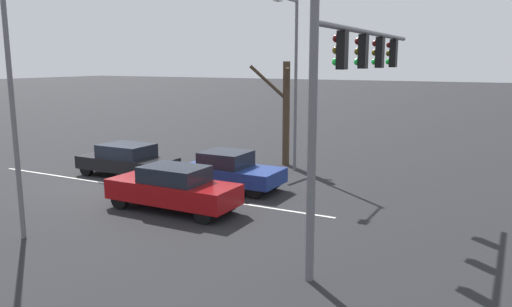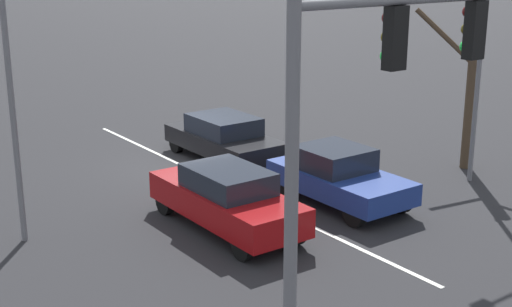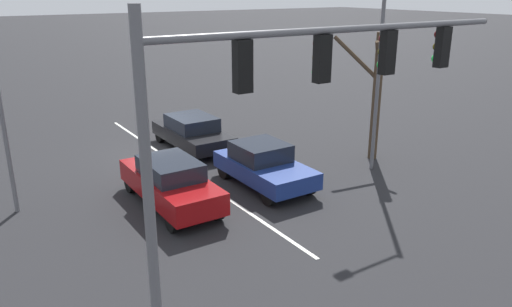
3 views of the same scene
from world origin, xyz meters
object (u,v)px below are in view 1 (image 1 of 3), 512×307
object	(u,v)px
car_navy_leftlane_front	(230,170)
car_maroon_midlane_front	(173,188)
traffic_signal_gantry	(355,72)
street_lamp_right_shoulder	(15,73)
bare_tree_near	(285,108)
car_black_leftlane_second	(127,160)
street_lamp_left_shoulder	(294,72)

from	to	relation	value
car_navy_leftlane_front	car_maroon_midlane_front	distance (m)	3.44
traffic_signal_gantry	street_lamp_right_shoulder	bearing A→B (deg)	-63.27
street_lamp_right_shoulder	bare_tree_near	xyz separation A→B (m)	(-12.89, 2.30, -1.93)
car_navy_leftlane_front	car_black_leftlane_second	distance (m)	5.22
bare_tree_near	car_black_leftlane_second	bearing A→B (deg)	-42.57
car_navy_leftlane_front	car_maroon_midlane_front	xyz separation A→B (m)	(3.43, -0.22, 0.03)
traffic_signal_gantry	street_lamp_right_shoulder	size ratio (longest dim) A/B	1.10
traffic_signal_gantry	car_navy_leftlane_front	bearing A→B (deg)	-118.87
street_lamp_left_shoulder	street_lamp_right_shoulder	bearing A→B (deg)	-15.53
traffic_signal_gantry	street_lamp_left_shoulder	world-z (taller)	street_lamp_left_shoulder
street_lamp_right_shoulder	bare_tree_near	distance (m)	13.23
car_maroon_midlane_front	street_lamp_right_shoulder	world-z (taller)	street_lamp_right_shoulder
car_navy_leftlane_front	car_maroon_midlane_front	world-z (taller)	car_maroon_midlane_front
street_lamp_right_shoulder	bare_tree_near	world-z (taller)	street_lamp_right_shoulder
car_navy_leftlane_front	traffic_signal_gantry	xyz separation A→B (m)	(3.29, 5.97, 4.00)
bare_tree_near	street_lamp_left_shoulder	bearing A→B (deg)	39.08
car_maroon_midlane_front	street_lamp_right_shoulder	size ratio (longest dim) A/B	0.56
street_lamp_right_shoulder	bare_tree_near	bearing A→B (deg)	169.86
traffic_signal_gantry	street_lamp_left_shoulder	bearing A→B (deg)	-145.65
street_lamp_left_shoulder	bare_tree_near	world-z (taller)	street_lamp_left_shoulder
car_black_leftlane_second	traffic_signal_gantry	distance (m)	12.29
car_maroon_midlane_front	traffic_signal_gantry	bearing A→B (deg)	91.28
traffic_signal_gantry	bare_tree_near	bearing A→B (deg)	-144.97
car_black_leftlane_second	street_lamp_left_shoulder	size ratio (longest dim) A/B	0.57
car_navy_leftlane_front	street_lamp_right_shoulder	bearing A→B (deg)	-17.74
bare_tree_near	street_lamp_right_shoulder	bearing A→B (deg)	-10.14
car_black_leftlane_second	street_lamp_left_shoulder	world-z (taller)	street_lamp_left_shoulder
car_black_leftlane_second	street_lamp_left_shoulder	xyz separation A→B (m)	(-4.40, 6.07, 3.82)
car_black_leftlane_second	bare_tree_near	bearing A→B (deg)	137.43
street_lamp_left_shoulder	bare_tree_near	bearing A→B (deg)	-140.92
car_navy_leftlane_front	street_lamp_left_shoulder	xyz separation A→B (m)	(-4.20, 0.85, 3.80)
car_navy_leftlane_front	car_black_leftlane_second	world-z (taller)	car_navy_leftlane_front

